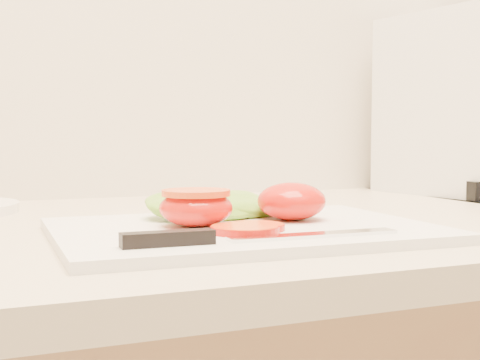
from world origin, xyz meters
name	(u,v)px	position (x,y,z in m)	size (l,w,h in m)	color
cutting_board	(244,230)	(-0.27, 1.55, 0.94)	(0.37, 0.27, 0.01)	silver
tomato_half_dome	(292,201)	(-0.20, 1.57, 0.96)	(0.07, 0.07, 0.04)	red
tomato_half_cut	(196,206)	(-0.31, 1.57, 0.96)	(0.07, 0.07, 0.04)	red
tomato_slice_0	(245,229)	(-0.28, 1.51, 0.94)	(0.06, 0.06, 0.01)	#F85B29
tomato_slice_1	(255,227)	(-0.27, 1.52, 0.94)	(0.05, 0.05, 0.01)	#F85B29
lettuce_leaf_0	(205,205)	(-0.28, 1.63, 0.95)	(0.14, 0.09, 0.03)	#8FC333
lettuce_leaf_1	(243,204)	(-0.23, 1.64, 0.95)	(0.11, 0.08, 0.02)	#8FC333
knife	(228,237)	(-0.32, 1.47, 0.94)	(0.25, 0.03, 0.01)	silver
appliance	(467,105)	(0.27, 1.84, 1.08)	(0.20, 0.25, 0.30)	silver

